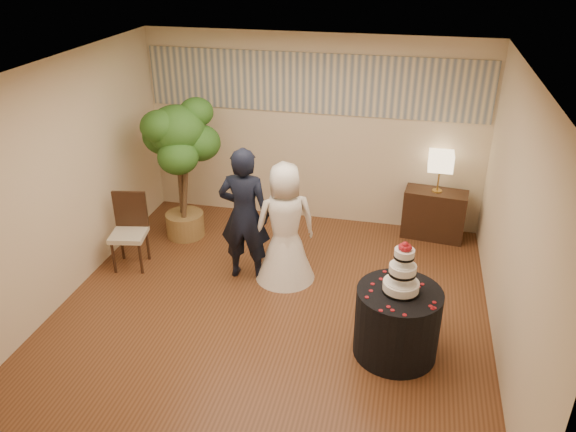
% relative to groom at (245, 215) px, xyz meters
% --- Properties ---
extents(floor, '(5.00, 5.00, 0.00)m').
position_rel_groom_xyz_m(floor, '(0.51, -0.64, -0.88)').
color(floor, brown).
rests_on(floor, ground).
extents(ceiling, '(5.00, 5.00, 0.00)m').
position_rel_groom_xyz_m(ceiling, '(0.51, -0.64, 1.92)').
color(ceiling, white).
rests_on(ceiling, wall_back).
extents(wall_back, '(5.00, 0.06, 2.80)m').
position_rel_groom_xyz_m(wall_back, '(0.51, 1.86, 0.52)').
color(wall_back, beige).
rests_on(wall_back, ground).
extents(wall_front, '(5.00, 0.06, 2.80)m').
position_rel_groom_xyz_m(wall_front, '(0.51, -3.14, 0.52)').
color(wall_front, beige).
rests_on(wall_front, ground).
extents(wall_left, '(0.06, 5.00, 2.80)m').
position_rel_groom_xyz_m(wall_left, '(-1.99, -0.64, 0.52)').
color(wall_left, beige).
rests_on(wall_left, ground).
extents(wall_right, '(0.06, 5.00, 2.80)m').
position_rel_groom_xyz_m(wall_right, '(3.01, -0.64, 0.52)').
color(wall_right, beige).
rests_on(wall_right, ground).
extents(mural_border, '(4.90, 0.02, 0.85)m').
position_rel_groom_xyz_m(mural_border, '(0.51, 1.84, 1.22)').
color(mural_border, '#A7A697').
rests_on(mural_border, wall_back).
extents(groom, '(0.66, 0.45, 1.76)m').
position_rel_groom_xyz_m(groom, '(0.00, 0.00, 0.00)').
color(groom, black).
rests_on(groom, floor).
extents(bride, '(1.01, 1.01, 1.57)m').
position_rel_groom_xyz_m(bride, '(0.50, 0.07, -0.09)').
color(bride, white).
rests_on(bride, floor).
extents(cake_table, '(1.00, 1.00, 0.77)m').
position_rel_groom_xyz_m(cake_table, '(1.96, -1.10, -0.49)').
color(cake_table, black).
rests_on(cake_table, floor).
extents(wedding_cake, '(0.37, 0.37, 0.57)m').
position_rel_groom_xyz_m(wedding_cake, '(1.96, -1.10, 0.18)').
color(wedding_cake, white).
rests_on(wedding_cake, cake_table).
extents(console, '(0.91, 0.48, 0.73)m').
position_rel_groom_xyz_m(console, '(2.35, 1.61, -0.52)').
color(console, black).
rests_on(console, floor).
extents(table_lamp, '(0.33, 0.33, 0.58)m').
position_rel_groom_xyz_m(table_lamp, '(2.35, 1.61, 0.14)').
color(table_lamp, beige).
rests_on(table_lamp, console).
extents(ficus_tree, '(1.16, 1.16, 2.06)m').
position_rel_groom_xyz_m(ficus_tree, '(-1.19, 0.85, 0.15)').
color(ficus_tree, '#29581B').
rests_on(ficus_tree, floor).
extents(side_chair, '(0.54, 0.55, 1.00)m').
position_rel_groom_xyz_m(side_chair, '(-1.56, -0.12, -0.38)').
color(side_chair, black).
rests_on(side_chair, floor).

